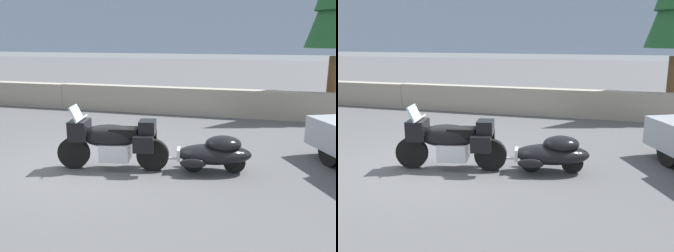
% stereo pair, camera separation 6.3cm
% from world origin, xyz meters
% --- Properties ---
extents(ground_plane, '(80.00, 80.00, 0.00)m').
position_xyz_m(ground_plane, '(0.00, 0.00, 0.00)').
color(ground_plane, '#4C4C4F').
extents(stone_guard_wall, '(24.00, 0.53, 0.95)m').
position_xyz_m(stone_guard_wall, '(0.21, 5.99, 0.47)').
color(stone_guard_wall, gray).
rests_on(stone_guard_wall, ground).
extents(distant_ridgeline, '(240.00, 80.00, 16.00)m').
position_xyz_m(distant_ridgeline, '(0.00, 95.98, 8.00)').
color(distant_ridgeline, '#8C9EB7').
rests_on(distant_ridgeline, ground).
extents(touring_motorcycle, '(2.30, 0.99, 1.33)m').
position_xyz_m(touring_motorcycle, '(0.58, 0.05, 0.62)').
color(touring_motorcycle, black).
rests_on(touring_motorcycle, ground).
extents(car_shaped_trailer, '(2.23, 0.98, 0.76)m').
position_xyz_m(car_shaped_trailer, '(2.63, 0.43, 0.41)').
color(car_shaped_trailer, black).
rests_on(car_shaped_trailer, ground).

